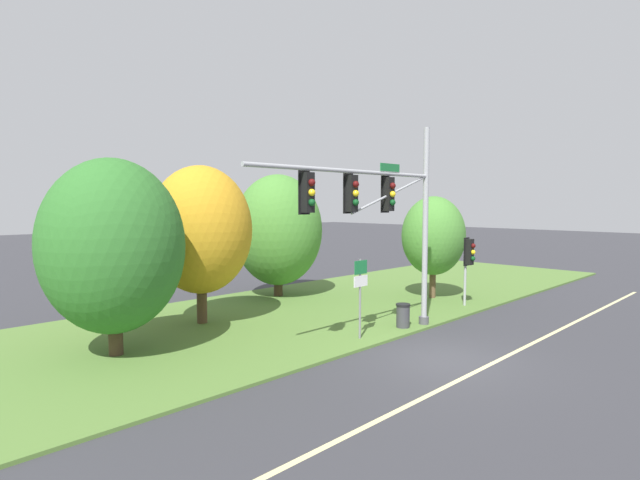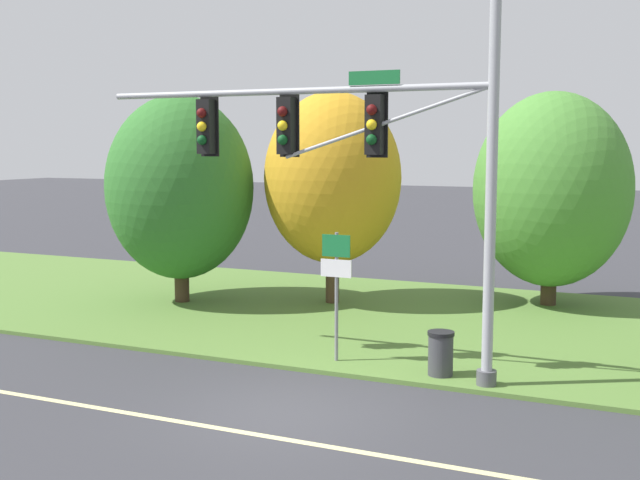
% 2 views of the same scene
% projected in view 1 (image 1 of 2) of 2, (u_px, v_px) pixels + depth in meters
% --- Properties ---
extents(ground_plane, '(160.00, 160.00, 0.00)m').
position_uv_depth(ground_plane, '(448.00, 359.00, 15.87)').
color(ground_plane, '#333338').
extents(lane_stripe, '(36.00, 0.16, 0.01)m').
position_uv_depth(lane_stripe, '(483.00, 368.00, 15.02)').
color(lane_stripe, beige).
rests_on(lane_stripe, ground).
extents(grass_verge, '(48.00, 11.50, 0.10)m').
position_uv_depth(grass_verge, '(279.00, 316.00, 21.65)').
color(grass_verge, '#517533').
rests_on(grass_verge, ground).
extents(traffic_signal_mast, '(9.11, 0.49, 7.82)m').
position_uv_depth(traffic_signal_mast, '(383.00, 208.00, 17.79)').
color(traffic_signal_mast, '#9EA0A5').
rests_on(traffic_signal_mast, grass_verge).
extents(pedestrian_signal_near_kerb, '(0.46, 0.55, 3.24)m').
position_uv_depth(pedestrian_signal_near_kerb, '(469.00, 256.00, 23.43)').
color(pedestrian_signal_near_kerb, '#9EA0A5').
rests_on(pedestrian_signal_near_kerb, grass_verge).
extents(route_sign_post, '(0.73, 0.08, 2.88)m').
position_uv_depth(route_sign_post, '(360.00, 286.00, 17.80)').
color(route_sign_post, slate).
rests_on(route_sign_post, grass_verge).
extents(tree_nearest_road, '(4.45, 4.45, 6.29)m').
position_uv_depth(tree_nearest_road, '(113.00, 246.00, 15.76)').
color(tree_nearest_road, '#423021').
rests_on(tree_nearest_road, grass_verge).
extents(tree_left_of_mast, '(4.12, 4.12, 6.37)m').
position_uv_depth(tree_left_of_mast, '(201.00, 230.00, 20.00)').
color(tree_left_of_mast, '#4C3823').
rests_on(tree_left_of_mast, grass_verge).
extents(tree_behind_signpost, '(4.62, 4.62, 6.35)m').
position_uv_depth(tree_behind_signpost, '(278.00, 230.00, 25.97)').
color(tree_behind_signpost, '#423021').
rests_on(tree_behind_signpost, grass_verge).
extents(tree_mid_verge, '(3.22, 3.22, 5.21)m').
position_uv_depth(tree_mid_verge, '(433.00, 236.00, 25.45)').
color(tree_mid_verge, brown).
rests_on(tree_mid_verge, grass_verge).
extents(trash_bin, '(0.56, 0.56, 0.93)m').
position_uv_depth(trash_bin, '(403.00, 315.00, 19.52)').
color(trash_bin, '#38383D').
rests_on(trash_bin, grass_verge).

